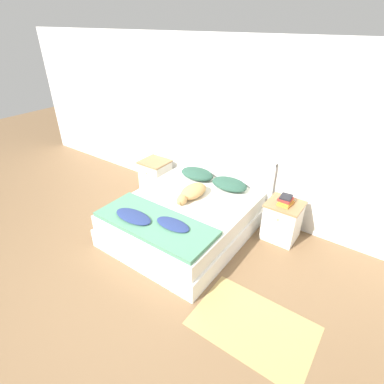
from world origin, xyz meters
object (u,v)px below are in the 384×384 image
at_px(bed, 184,219).
at_px(pillow_right, 229,184).
at_px(nightstand_right, 282,220).
at_px(dog, 192,192).
at_px(pillow_left, 197,174).
at_px(book_stack, 286,200).
at_px(nightstand_left, 156,176).

distance_m(bed, pillow_right, 0.86).
xyz_separation_m(bed, nightstand_right, (1.17, 0.71, 0.04)).
bearing_deg(pillow_right, bed, -111.53).
relative_size(nightstand_right, dog, 0.83).
bearing_deg(pillow_right, pillow_left, 180.00).
xyz_separation_m(nightstand_right, dog, (-1.19, -0.49, 0.28)).
distance_m(bed, book_stack, 1.41).
relative_size(bed, nightstand_left, 3.41).
bearing_deg(dog, pillow_right, 59.02).
distance_m(nightstand_left, book_stack, 2.36).
relative_size(nightstand_right, book_stack, 2.45).
distance_m(nightstand_right, book_stack, 0.34).
distance_m(pillow_left, pillow_right, 0.58).
xyz_separation_m(nightstand_right, book_stack, (0.00, -0.02, 0.34)).
bearing_deg(nightstand_right, bed, -148.72).
relative_size(dog, book_stack, 2.94).
relative_size(nightstand_left, pillow_left, 1.01).
bearing_deg(nightstand_right, nightstand_left, 180.00).
height_order(nightstand_right, dog, dog).
height_order(bed, book_stack, book_stack).
height_order(nightstand_left, pillow_left, pillow_left).
xyz_separation_m(pillow_left, dog, (0.27, -0.52, 0.00)).
height_order(bed, dog, dog).
relative_size(nightstand_left, nightstand_right, 1.00).
relative_size(bed, pillow_right, 3.44).
bearing_deg(book_stack, dog, -158.49).
xyz_separation_m(nightstand_left, book_stack, (2.34, -0.02, 0.34)).
relative_size(nightstand_left, pillow_right, 1.01).
relative_size(pillow_left, pillow_right, 1.00).
relative_size(nightstand_right, pillow_right, 1.01).
bearing_deg(pillow_right, nightstand_right, -2.04).
bearing_deg(nightstand_left, bed, -31.28).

